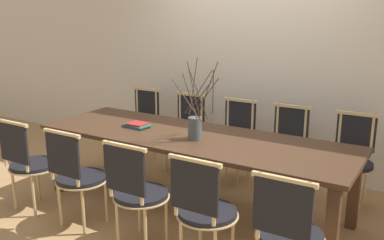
{
  "coord_description": "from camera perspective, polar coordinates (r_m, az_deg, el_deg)",
  "views": [
    {
      "loc": [
        2.02,
        -3.32,
        1.89
      ],
      "look_at": [
        0.0,
        0.0,
        0.89
      ],
      "focal_mm": 40.0,
      "sensor_mm": 36.0,
      "label": 1
    }
  ],
  "objects": [
    {
      "name": "ground_plane",
      "position": [
        4.32,
        0.0,
        -11.48
      ],
      "size": [
        16.0,
        16.0,
        0.0
      ],
      "primitive_type": "plane",
      "color": "#A87F51"
    },
    {
      "name": "chair_near_center",
      "position": [
        3.47,
        -7.31,
        -9.28
      ],
      "size": [
        0.46,
        0.46,
        0.92
      ],
      "color": "black",
      "rests_on": "ground_plane"
    },
    {
      "name": "chair_near_rightend",
      "position": [
        2.93,
        12.66,
        -14.22
      ],
      "size": [
        0.46,
        0.46,
        0.92
      ],
      "color": "black",
      "rests_on": "ground_plane"
    },
    {
      "name": "chair_near_left",
      "position": [
        3.9,
        -15.07,
        -6.98
      ],
      "size": [
        0.46,
        0.46,
        0.92
      ],
      "color": "black",
      "rests_on": "ground_plane"
    },
    {
      "name": "chair_far_right",
      "position": [
        4.61,
        12.39,
        -3.45
      ],
      "size": [
        0.46,
        0.46,
        0.92
      ],
      "rotation": [
        0.0,
        0.0,
        3.14
      ],
      "color": "black",
      "rests_on": "ground_plane"
    },
    {
      "name": "wall_rear",
      "position": [
        5.14,
        8.31,
        11.07
      ],
      "size": [
        12.0,
        0.06,
        3.2
      ],
      "color": "beige",
      "rests_on": "ground_plane"
    },
    {
      "name": "chair_near_leftend",
      "position": [
        4.36,
        -20.93,
        -5.14
      ],
      "size": [
        0.46,
        0.46,
        0.92
      ],
      "color": "black",
      "rests_on": "ground_plane"
    },
    {
      "name": "chair_near_right",
      "position": [
        3.16,
        1.63,
        -11.68
      ],
      "size": [
        0.46,
        0.46,
        0.92
      ],
      "color": "black",
      "rests_on": "ground_plane"
    },
    {
      "name": "vase_centerpiece",
      "position": [
        3.89,
        0.44,
        -0.74
      ],
      "size": [
        0.39,
        0.39,
        0.75
      ],
      "color": "#4C5156",
      "rests_on": "dining_table"
    },
    {
      "name": "dining_table",
      "position": [
        4.07,
        0.0,
        -3.11
      ],
      "size": [
        3.07,
        0.99,
        0.74
      ],
      "color": "#422B1C",
      "rests_on": "ground_plane"
    },
    {
      "name": "chair_far_center",
      "position": [
        4.82,
        5.67,
        -2.37
      ],
      "size": [
        0.46,
        0.46,
        0.92
      ],
      "rotation": [
        0.0,
        0.0,
        3.14
      ],
      "color": "black",
      "rests_on": "ground_plane"
    },
    {
      "name": "chair_far_left",
      "position": [
        5.13,
        -0.96,
        -1.28
      ],
      "size": [
        0.46,
        0.46,
        0.92
      ],
      "rotation": [
        0.0,
        0.0,
        3.14
      ],
      "color": "black",
      "rests_on": "ground_plane"
    },
    {
      "name": "chair_far_rightend",
      "position": [
        4.46,
        20.41,
        -4.66
      ],
      "size": [
        0.46,
        0.46,
        0.92
      ],
      "rotation": [
        0.0,
        0.0,
        3.14
      ],
      "color": "black",
      "rests_on": "ground_plane"
    },
    {
      "name": "book_stack",
      "position": [
        4.37,
        -7.38,
        -0.68
      ],
      "size": [
        0.28,
        0.2,
        0.04
      ],
      "color": "#234C8C",
      "rests_on": "dining_table"
    },
    {
      "name": "chair_far_leftend",
      "position": [
        5.5,
        -6.85,
        -0.29
      ],
      "size": [
        0.46,
        0.46,
        0.92
      ],
      "rotation": [
        0.0,
        0.0,
        3.14
      ],
      "color": "black",
      "rests_on": "ground_plane"
    }
  ]
}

